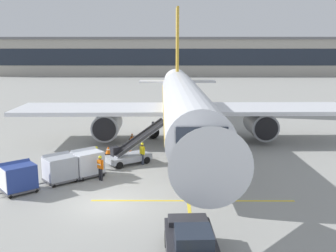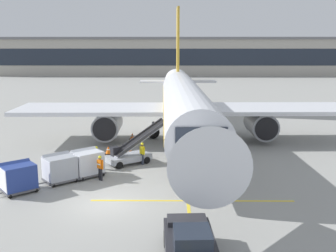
{
  "view_description": "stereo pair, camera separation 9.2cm",
  "coord_description": "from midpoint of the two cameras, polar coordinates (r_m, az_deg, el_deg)",
  "views": [
    {
      "loc": [
        3.86,
        -21.26,
        8.92
      ],
      "look_at": [
        3.69,
        8.48,
        2.89
      ],
      "focal_mm": 42.0,
      "sensor_mm": 36.0,
      "label": 1
    },
    {
      "loc": [
        3.95,
        -21.26,
        8.92
      ],
      "look_at": [
        3.69,
        8.48,
        2.89
      ],
      "focal_mm": 42.0,
      "sensor_mm": 36.0,
      "label": 2
    }
  ],
  "objects": [
    {
      "name": "ground_crew_by_carts",
      "position": [
        27.0,
        -9.89,
        -5.78
      ],
      "size": [
        0.47,
        0.42,
        1.74
      ],
      "color": "black",
      "rests_on": "ground"
    },
    {
      "name": "apron_guidance_line_stop_bar",
      "position": [
        23.6,
        3.5,
        -10.77
      ],
      "size": [
        12.0,
        0.2,
        0.01
      ],
      "color": "yellow",
      "rests_on": "ground"
    },
    {
      "name": "ground_plane",
      "position": [
        23.39,
        -9.49,
        -11.13
      ],
      "size": [
        600.0,
        600.0,
        0.0
      ],
      "primitive_type": "plane",
      "color": "gray"
    },
    {
      "name": "baggage_cart_second",
      "position": [
        27.29,
        -15.55,
        -5.85
      ],
      "size": [
        2.61,
        2.51,
        1.91
      ],
      "color": "#515156",
      "rests_on": "ground"
    },
    {
      "name": "pushback_tug",
      "position": [
        17.05,
        3.28,
        -16.91
      ],
      "size": [
        2.32,
        4.5,
        1.83
      ],
      "color": "#232328",
      "rests_on": "ground"
    },
    {
      "name": "baggage_cart_third",
      "position": [
        26.24,
        -21.0,
        -6.9
      ],
      "size": [
        2.61,
        2.51,
        1.91
      ],
      "color": "#515156",
      "rests_on": "ground"
    },
    {
      "name": "belt_loader",
      "position": [
        30.61,
        -5.49,
        -3.8
      ],
      "size": [
        4.97,
        4.04,
        3.22
      ],
      "color": "#A3A8B2",
      "rests_on": "ground"
    },
    {
      "name": "ground_crew_marshaller",
      "position": [
        29.48,
        -10.43,
        -4.33
      ],
      "size": [
        0.47,
        0.42,
        1.74
      ],
      "color": "black",
      "rests_on": "ground"
    },
    {
      "name": "apron_guidance_line_lead_in",
      "position": [
        37.36,
        1.9,
        -2.36
      ],
      "size": [
        0.2,
        110.0,
        0.01
      ],
      "color": "yellow",
      "rests_on": "ground"
    },
    {
      "name": "safety_cone_engine_keepout",
      "position": [
        38.41,
        -5.32,
        -1.51
      ],
      "size": [
        0.61,
        0.61,
        0.69
      ],
      "color": "black",
      "rests_on": "ground"
    },
    {
      "name": "safety_cone_nose_mark",
      "position": [
        33.28,
        -5.64,
        -3.56
      ],
      "size": [
        0.59,
        0.59,
        0.67
      ],
      "color": "black",
      "rests_on": "ground"
    },
    {
      "name": "terminal_building",
      "position": [
        128.41,
        1.65,
        10.07
      ],
      "size": [
        123.54,
        18.06,
        11.75
      ],
      "color": "#A8A399",
      "rests_on": "ground"
    },
    {
      "name": "parked_airplane",
      "position": [
        37.4,
        2.28,
        3.26
      ],
      "size": [
        31.81,
        42.13,
        13.99
      ],
      "color": "silver",
      "rests_on": "ground"
    },
    {
      "name": "ground_crew_by_loader",
      "position": [
        30.19,
        -3.84,
        -3.79
      ],
      "size": [
        0.42,
        0.47,
        1.74
      ],
      "color": "#333847",
      "rests_on": "ground"
    },
    {
      "name": "safety_cone_wingtip",
      "position": [
        33.57,
        -8.74,
        -3.48
      ],
      "size": [
        0.62,
        0.62,
        0.7
      ],
      "color": "black",
      "rests_on": "ground"
    },
    {
      "name": "baggage_cart_lead",
      "position": [
        28.05,
        -11.74,
        -5.19
      ],
      "size": [
        2.61,
        2.51,
        1.91
      ],
      "color": "#515156",
      "rests_on": "ground"
    }
  ]
}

